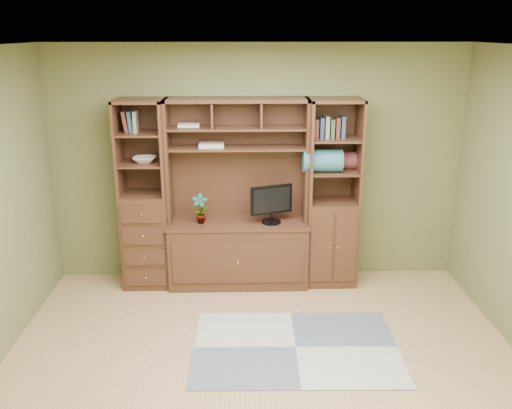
{
  "coord_description": "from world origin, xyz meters",
  "views": [
    {
      "loc": [
        -0.16,
        -3.81,
        2.72
      ],
      "look_at": [
        -0.03,
        1.2,
        1.1
      ],
      "focal_mm": 38.0,
      "sensor_mm": 36.0,
      "label": 1
    }
  ],
  "objects_px": {
    "left_tower": "(145,196)",
    "right_tower": "(332,194)",
    "center_hutch": "(238,196)",
    "monitor": "(271,197)"
  },
  "relations": [
    {
      "from": "right_tower",
      "to": "monitor",
      "type": "distance_m",
      "value": 0.67
    },
    {
      "from": "left_tower",
      "to": "right_tower",
      "type": "bearing_deg",
      "value": 0.0
    },
    {
      "from": "center_hutch",
      "to": "right_tower",
      "type": "xyz_separation_m",
      "value": [
        1.02,
        0.04,
        0.0
      ]
    },
    {
      "from": "center_hutch",
      "to": "left_tower",
      "type": "bearing_deg",
      "value": 177.71
    },
    {
      "from": "center_hutch",
      "to": "right_tower",
      "type": "bearing_deg",
      "value": 2.23
    },
    {
      "from": "left_tower",
      "to": "monitor",
      "type": "relative_size",
      "value": 3.57
    },
    {
      "from": "right_tower",
      "to": "monitor",
      "type": "xyz_separation_m",
      "value": [
        -0.66,
        -0.07,
        -0.01
      ]
    },
    {
      "from": "left_tower",
      "to": "right_tower",
      "type": "relative_size",
      "value": 1.0
    },
    {
      "from": "center_hutch",
      "to": "right_tower",
      "type": "distance_m",
      "value": 1.03
    },
    {
      "from": "center_hutch",
      "to": "left_tower",
      "type": "xyz_separation_m",
      "value": [
        -1.0,
        0.04,
        0.0
      ]
    }
  ]
}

